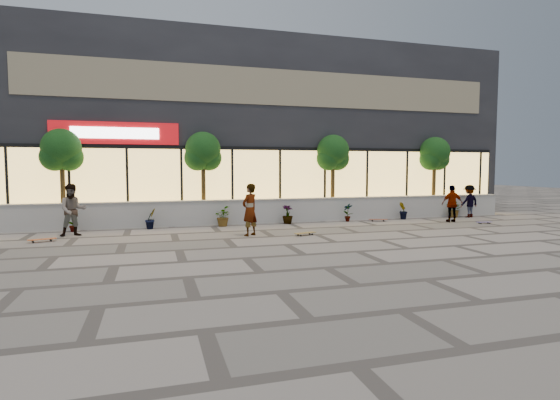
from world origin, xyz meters
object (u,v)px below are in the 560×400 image
object	(u,v)px
skateboard_right_far	(484,222)
skater_center	(250,210)
tree_west	(62,152)
tree_east	(435,156)
skater_right_near	(452,204)
skateboard_right_near	(378,220)
tree_midwest	(203,154)
skater_left	(73,210)
skateboard_center	(305,233)
skater_right_far	(469,201)
tree_mideast	(333,155)
skateboard_left	(42,239)

from	to	relation	value
skateboard_right_far	skater_center	bearing A→B (deg)	-172.99
tree_west	tree_east	xyz separation A→B (m)	(17.00, 0.00, 0.00)
skater_right_near	skateboard_right_near	size ratio (longest dim) A/B	1.94
tree_west	skater_center	xyz separation A→B (m)	(6.66, -3.99, -2.07)
skateboard_right_far	skateboard_right_near	bearing A→B (deg)	157.75
tree_midwest	skateboard_right_far	distance (m)	12.36
skater_left	skater_right_near	distance (m)	15.29
tree_east	skater_center	bearing A→B (deg)	-158.90
tree_midwest	tree_west	bearing A→B (deg)	180.00
skater_right_near	skateboard_center	bearing A→B (deg)	23.00
skater_right_near	skater_right_far	world-z (taller)	skater_right_near
tree_west	tree_east	world-z (taller)	same
tree_midwest	skater_right_far	distance (m)	12.77
skater_left	skater_right_near	bearing A→B (deg)	-13.95
skater_right_near	tree_mideast	bearing A→B (deg)	-21.52
tree_west	skater_right_far	distance (m)	18.19
skateboard_center	skateboard_right_far	world-z (taller)	skateboard_center
tree_midwest	skater_right_far	size ratio (longest dim) A/B	2.51
skateboard_center	skateboard_left	distance (m)	8.67
skater_center	skateboard_right_far	world-z (taller)	skater_center
skater_right_near	tree_west	bearing A→B (deg)	0.05
skater_left	skateboard_right_far	bearing A→B (deg)	-17.00
tree_mideast	skater_right_near	xyz separation A→B (m)	(4.50, -2.73, -2.17)
tree_mideast	skater_left	world-z (taller)	tree_mideast
skater_center	skateboard_right_far	bearing A→B (deg)	145.75
tree_east	skater_right_near	world-z (taller)	tree_east
tree_mideast	tree_east	bearing A→B (deg)	0.00
tree_midwest	skateboard_center	xyz separation A→B (m)	(3.04, -4.49, -2.90)
tree_midwest	skater_center	xyz separation A→B (m)	(1.16, -3.99, -2.07)
tree_midwest	tree_mideast	size ratio (longest dim) A/B	1.00
tree_west	skater_right_near	size ratio (longest dim) A/B	2.41
skater_center	skateboard_right_far	size ratio (longest dim) A/B	2.61
skater_center	skater_right_far	xyz separation A→B (m)	(11.34, 2.59, -0.14)
tree_west	skater_right_near	xyz separation A→B (m)	(16.00, -2.73, -2.17)
skater_left	skateboard_right_far	distance (m)	16.31
tree_west	skateboard_right_far	size ratio (longest dim) A/B	5.58
skater_left	skateboard_right_near	distance (m)	12.35
tree_west	skateboard_left	xyz separation A→B (m)	(-0.05, -3.40, -2.90)
tree_midwest	skateboard_left	world-z (taller)	tree_midwest
tree_east	skater_right_near	bearing A→B (deg)	-110.11
tree_west	tree_east	bearing A→B (deg)	0.00
tree_mideast	skateboard_right_near	bearing A→B (deg)	-46.55
tree_mideast	skateboard_left	size ratio (longest dim) A/B	4.59
skater_left	skateboard_left	bearing A→B (deg)	-139.25
tree_east	skater_right_far	distance (m)	2.80
tree_midwest	skater_right_far	bearing A→B (deg)	-6.39
skater_right_near	skateboard_right_far	size ratio (longest dim) A/B	2.32
tree_mideast	tree_midwest	bearing A→B (deg)	180.00
skater_left	skateboard_left	size ratio (longest dim) A/B	2.14
skater_center	tree_midwest	bearing A→B (deg)	-110.15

